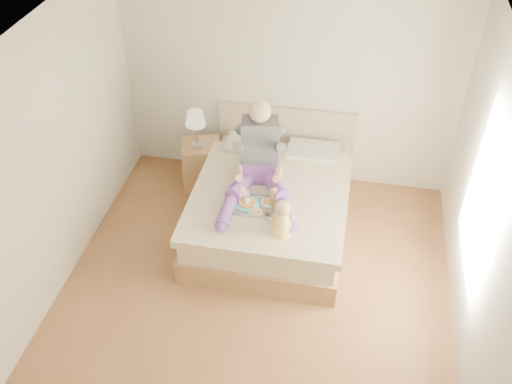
% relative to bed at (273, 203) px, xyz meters
% --- Properties ---
extents(room, '(4.02, 4.22, 2.71)m').
position_rel_bed_xyz_m(room, '(0.08, -1.08, 1.19)').
color(room, brown).
rests_on(room, ground).
extents(bed, '(1.70, 2.18, 1.00)m').
position_rel_bed_xyz_m(bed, '(0.00, 0.00, 0.00)').
color(bed, olive).
rests_on(bed, ground).
extents(nightstand, '(0.59, 0.55, 0.59)m').
position_rel_bed_xyz_m(nightstand, '(-1.00, 0.60, -0.02)').
color(nightstand, olive).
rests_on(nightstand, ground).
extents(lamp, '(0.24, 0.24, 0.49)m').
position_rel_bed_xyz_m(lamp, '(-1.03, 0.55, 0.65)').
color(lamp, '#B2B5B9').
rests_on(lamp, nightstand).
extents(adult, '(0.83, 1.24, 0.99)m').
position_rel_bed_xyz_m(adult, '(-0.15, -0.05, 0.58)').
color(adult, '#6A3A93').
rests_on(adult, bed).
extents(tray, '(0.45, 0.36, 0.13)m').
position_rel_bed_xyz_m(tray, '(-0.12, -0.43, 0.32)').
color(tray, '#B2B5B9').
rests_on(tray, bed).
extents(baby, '(0.27, 0.36, 0.40)m').
position_rel_bed_xyz_m(baby, '(0.21, -0.76, 0.46)').
color(baby, '#FFD050').
rests_on(baby, bed).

